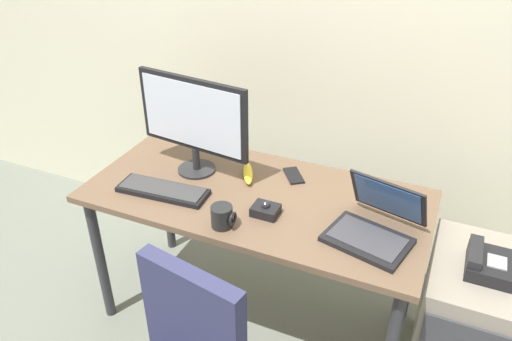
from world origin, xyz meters
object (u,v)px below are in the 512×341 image
object	(u,v)px
coffee_mug	(222,217)
cell_phone	(294,176)
monitor_main	(193,119)
laptop	(375,224)
trackball_mouse	(266,210)
keyboard	(163,190)
desk_phone	(488,263)
banana	(248,173)
file_cabinet	(469,326)

from	to	relation	value
coffee_mug	cell_phone	distance (m)	0.49
monitor_main	cell_phone	distance (m)	0.54
laptop	coffee_mug	world-z (taller)	laptop
trackball_mouse	coffee_mug	distance (m)	0.19
keyboard	trackball_mouse	xyz separation A→B (m)	(0.48, 0.03, 0.01)
keyboard	cell_phone	xyz separation A→B (m)	(0.49, 0.36, -0.01)
monitor_main	trackball_mouse	size ratio (longest dim) A/B	5.17
keyboard	desk_phone	bearing A→B (deg)	7.09
keyboard	coffee_mug	world-z (taller)	coffee_mug
cell_phone	banana	world-z (taller)	banana
keyboard	trackball_mouse	world-z (taller)	trackball_mouse
trackball_mouse	banana	distance (m)	0.31
file_cabinet	banana	size ratio (longest dim) A/B	3.43
desk_phone	trackball_mouse	xyz separation A→B (m)	(-0.87, -0.13, 0.09)
desk_phone	laptop	distance (m)	0.46
keyboard	laptop	bearing A→B (deg)	4.95
file_cabinet	laptop	size ratio (longest dim) A/B	1.69
desk_phone	monitor_main	bearing A→B (deg)	177.41
trackball_mouse	cell_phone	xyz separation A→B (m)	(0.01, 0.33, -0.02)
laptop	banana	xyz separation A→B (m)	(-0.63, 0.19, -0.03)
monitor_main	coffee_mug	distance (m)	0.51
laptop	coffee_mug	bearing A→B (deg)	-161.69
desk_phone	monitor_main	size ratio (longest dim) A/B	0.35
desk_phone	keyboard	size ratio (longest dim) A/B	0.48
monitor_main	laptop	world-z (taller)	monitor_main
file_cabinet	banana	distance (m)	1.16
file_cabinet	monitor_main	world-z (taller)	monitor_main
laptop	trackball_mouse	xyz separation A→B (m)	(-0.44, -0.05, -0.03)
file_cabinet	monitor_main	distance (m)	1.50
keyboard	laptop	distance (m)	0.93
monitor_main	cell_phone	bearing A→B (deg)	16.95
file_cabinet	laptop	distance (m)	0.66
coffee_mug	monitor_main	bearing A→B (deg)	132.86
file_cabinet	coffee_mug	xyz separation A→B (m)	(-1.01, -0.29, 0.47)
keyboard	banana	xyz separation A→B (m)	(0.29, 0.27, 0.01)
desk_phone	cell_phone	distance (m)	0.89
file_cabinet	coffee_mug	distance (m)	1.15
laptop	cell_phone	distance (m)	0.52
desk_phone	banana	size ratio (longest dim) A/B	1.05
coffee_mug	banana	distance (m)	0.39
desk_phone	cell_phone	size ratio (longest dim) A/B	1.41
coffee_mug	keyboard	bearing A→B (deg)	162.93
desk_phone	coffee_mug	bearing A→B (deg)	-164.52
laptop	banana	world-z (taller)	laptop
file_cabinet	laptop	bearing A→B (deg)	-166.56
banana	keyboard	bearing A→B (deg)	-136.89
desk_phone	trackball_mouse	distance (m)	0.89
trackball_mouse	file_cabinet	bearing A→B (deg)	9.72
file_cabinet	cell_phone	xyz separation A→B (m)	(-0.88, 0.18, 0.43)
desk_phone	laptop	bearing A→B (deg)	-168.39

